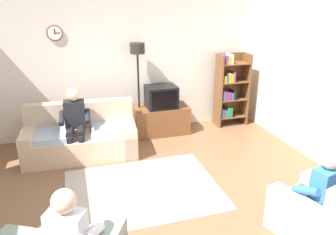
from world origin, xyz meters
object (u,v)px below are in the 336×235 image
Objects in this scene: couch at (81,138)px; bookshelf at (229,89)px; person_in_right_armchair at (317,188)px; armchair_near_bookshelf at (320,215)px; tv at (161,97)px; tv_stand at (161,120)px; floor_lamp at (138,64)px; person_on_couch at (75,121)px; person_in_left_armchair at (73,233)px.

bookshelf reaches higher than couch.
person_in_right_armchair is (2.53, -2.89, 0.29)m from couch.
person_in_right_armchair is (-0.02, 0.09, 0.32)m from armchair_near_bookshelf.
armchair_near_bookshelf is at bearing -75.17° from tv.
armchair_near_bookshelf is (-0.63, -3.58, -0.51)m from bookshelf.
bookshelf is 1.40× the size of person_in_right_armchair.
tv_stand is at bearing -177.44° from bookshelf.
floor_lamp is at bearing 110.54° from armchair_near_bookshelf.
bookshelf is 0.85× the size of floor_lamp.
armchair_near_bookshelf is at bearing -49.38° from couch.
bookshelf reaches higher than person_in_right_armchair.
person_on_couch is (-2.62, 2.86, 0.41)m from armchair_near_bookshelf.
person_in_right_armchair is at bearing -75.27° from tv_stand.
bookshelf is 1.40× the size of person_in_left_armchair.
tv_stand is at bearing 18.46° from couch.
person_in_left_armchair reaches higher than couch.
armchair_near_bookshelf is 0.33m from person_in_right_armchair.
person_in_left_armchair is (-1.81, -3.37, -0.19)m from tv.
armchair_near_bookshelf is 2.75m from person_in_left_armchair.
bookshelf is at bearing -0.86° from floor_lamp.
tv_stand is at bearing -12.97° from floor_lamp.
armchair_near_bookshelf reaches higher than tv_stand.
tv is 1.81m from person_on_couch.
couch is 1.75× the size of person_in_right_armchair.
bookshelf is (1.55, 0.07, 0.51)m from tv_stand.
couch is at bearing 86.40° from person_in_left_armchair.
tv_stand is 1.04× the size of armchair_near_bookshelf.
tv is 0.80m from floor_lamp.
armchair_near_bookshelf is at bearing -69.46° from floor_lamp.
person_in_right_armchair is (2.71, -0.03, 0.00)m from person_in_left_armchair.
bookshelf is at bearing 10.91° from couch.
tv is 0.38× the size of bookshelf.
person_in_left_armchair is (-3.35, -3.46, -0.19)m from bookshelf.
bookshelf reaches higher than person_in_left_armchair.
person_in_right_armchair is at bearing -69.32° from floor_lamp.
floor_lamp is 1.65m from person_on_couch.
person_in_left_armchair reaches higher than armchair_near_bookshelf.
floor_lamp is at bearing 167.03° from tv_stand.
floor_lamp reaches higher than person_in_left_armchair.
couch is 0.41m from person_on_couch.
couch is 3.26× the size of tv.
person_on_couch is 3.80m from person_in_right_armchair.
person_in_left_armchair reaches higher than tv.
bookshelf is at bearing 3.46° from tv.
armchair_near_bookshelf is at bearing -75.27° from person_in_right_armchair.
person_in_left_armchair is 1.00× the size of person_in_right_armchair.
floor_lamp is at bearing 30.74° from person_on_couch.
bookshelf is 1.26× the size of person_on_couch.
person_in_right_armchair is (1.33, -3.53, -0.85)m from floor_lamp.
floor_lamp is 1.75× the size of armchair_near_bookshelf.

